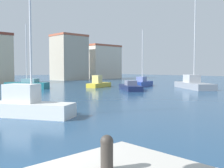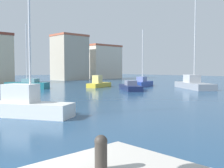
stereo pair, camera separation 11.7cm
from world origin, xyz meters
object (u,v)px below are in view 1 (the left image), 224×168
(sailboat_teal_near_pier, at_px, (27,84))
(sailboat_grey_distant_north, at_px, (193,84))
(motorboat_navy_mid_harbor, at_px, (130,87))
(mooring_bollard, at_px, (107,151))
(sailboat_blue_distant_east, at_px, (142,83))
(sailboat_white_far_left, at_px, (29,105))
(motorboat_yellow_behind_lamppost, at_px, (99,84))

(sailboat_teal_near_pier, xyz_separation_m, sailboat_grey_distant_north, (17.15, -16.16, 0.08))
(motorboat_navy_mid_harbor, distance_m, sailboat_grey_distant_north, 9.57)
(mooring_bollard, bearing_deg, sailboat_grey_distant_north, 27.18)
(sailboat_teal_near_pier, distance_m, sailboat_blue_distant_east, 17.45)
(mooring_bollard, distance_m, sailboat_white_far_left, 12.36)
(motorboat_yellow_behind_lamppost, xyz_separation_m, sailboat_blue_distant_east, (6.19, -3.43, 0.03))
(sailboat_teal_near_pier, distance_m, motorboat_yellow_behind_lamppost, 10.38)
(sailboat_teal_near_pier, relative_size, motorboat_navy_mid_harbor, 1.50)
(mooring_bollard, height_order, motorboat_navy_mid_harbor, mooring_bollard)
(sailboat_white_far_left, bearing_deg, motorboat_yellow_behind_lamppost, 39.76)
(mooring_bollard, distance_m, sailboat_teal_near_pier, 35.40)
(mooring_bollard, xyz_separation_m, sailboat_white_far_left, (4.30, 11.56, -0.74))
(sailboat_grey_distant_north, bearing_deg, sailboat_white_far_left, -170.36)
(sailboat_white_far_left, bearing_deg, mooring_bollard, -110.41)
(motorboat_yellow_behind_lamppost, bearing_deg, sailboat_white_far_left, -140.24)
(motorboat_yellow_behind_lamppost, bearing_deg, sailboat_blue_distant_east, -29.00)
(mooring_bollard, relative_size, sailboat_grey_distant_north, 0.05)
(sailboat_teal_near_pier, distance_m, motorboat_navy_mid_harbor, 14.65)
(mooring_bollard, height_order, sailboat_grey_distant_north, sailboat_grey_distant_north)
(mooring_bollard, distance_m, motorboat_yellow_behind_lamppost, 36.34)
(motorboat_yellow_behind_lamppost, relative_size, sailboat_white_far_left, 0.66)
(motorboat_yellow_behind_lamppost, bearing_deg, sailboat_teal_near_pier, 152.89)
(motorboat_navy_mid_harbor, distance_m, sailboat_blue_distant_east, 7.76)
(mooring_bollard, height_order, sailboat_blue_distant_east, sailboat_blue_distant_east)
(sailboat_grey_distant_north, bearing_deg, sailboat_teal_near_pier, 136.70)
(motorboat_yellow_behind_lamppost, relative_size, sailboat_grey_distant_north, 0.40)
(sailboat_teal_near_pier, height_order, motorboat_navy_mid_harbor, sailboat_teal_near_pier)
(motorboat_yellow_behind_lamppost, relative_size, sailboat_blue_distant_east, 0.60)
(mooring_bollard, xyz_separation_m, motorboat_yellow_behind_lamppost, (23.60, 27.61, -0.91))
(mooring_bollard, xyz_separation_m, motorboat_navy_mid_harbor, (22.96, 20.48, -1.02))
(sailboat_teal_near_pier, bearing_deg, motorboat_yellow_behind_lamppost, -27.11)
(sailboat_teal_near_pier, bearing_deg, sailboat_grey_distant_north, -43.30)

